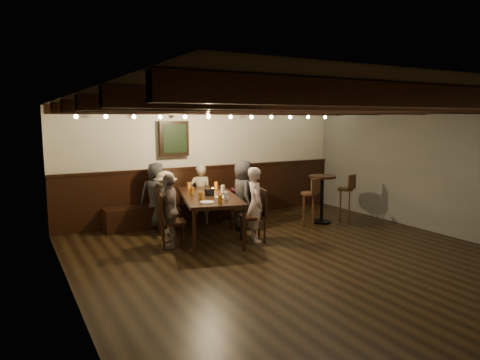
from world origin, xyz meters
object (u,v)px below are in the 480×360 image
chair_right_far (254,225)px  person_right_far (255,204)px  chair_right_near (241,215)px  high_top_table (322,192)px  dining_table (209,198)px  person_bench_right (245,192)px  person_right_near (243,195)px  chair_left_far (172,231)px  person_left_near (166,202)px  person_bench_left (156,195)px  bar_stool_left (309,209)px  chair_left_near (168,218)px  bar_stool_right (345,204)px  person_bench_centre (201,194)px  person_left_far (170,210)px

chair_right_far → person_right_far: 0.38m
chair_right_near → person_right_far: 0.98m
chair_right_far → high_top_table: bearing=-60.9°
dining_table → person_bench_right: (1.11, 0.63, -0.07)m
person_bench_right → high_top_table: bearing=166.2°
person_right_near → chair_right_near: bearing=90.0°
chair_left_far → person_left_near: (0.21, 0.88, 0.32)m
person_bench_left → bar_stool_left: person_bench_left is taller
person_right_far → bar_stool_left: 1.46m
chair_left_near → bar_stool_right: 3.70m
chair_right_far → person_bench_centre: person_bench_centre is taller
chair_right_near → dining_table: bearing=122.0°
person_bench_centre → high_top_table: (2.23, -1.16, 0.04)m
chair_right_near → chair_right_far: bearing=-180.0°
person_left_far → person_bench_left: bearing=-173.7°
chair_right_near → person_left_far: person_left_far is taller
person_left_near → person_bench_right: bearing=105.3°
person_left_near → bar_stool_right: bearing=90.8°
dining_table → bar_stool_left: (2.01, -0.36, -0.34)m
chair_right_far → person_bench_left: bearing=50.2°
person_bench_left → person_bench_centre: bearing=-170.5°
high_top_table → bar_stool_left: bar_stool_left is taller
bar_stool_right → dining_table: bearing=158.0°
chair_left_far → chair_right_far: (1.39, -0.38, 0.01)m
bar_stool_right → person_left_near: bearing=149.3°
person_bench_right → person_right_far: (-0.50, -1.26, 0.02)m
chair_left_far → person_left_near: person_left_near is taller
chair_right_far → person_left_near: size_ratio=0.78×
chair_left_far → chair_right_near: bearing=122.0°
person_bench_centre → person_right_far: bearing=116.6°
chair_right_far → person_bench_left: person_bench_left is taller
dining_table → person_bench_right: person_bench_right is taller
person_bench_left → person_left_near: size_ratio=1.11×
bar_stool_right → high_top_table: bearing=146.6°
dining_table → person_bench_right: size_ratio=1.75×
person_right_near → bar_stool_left: 1.34m
person_bench_left → bar_stool_right: bearing=174.1°
person_bench_right → person_bench_centre: bearing=-9.5°
dining_table → person_left_near: size_ratio=1.90×
dining_table → chair_left_near: size_ratio=2.44×
chair_right_far → person_bench_left: size_ratio=0.70×
person_bench_left → person_bench_right: (1.74, -0.48, -0.01)m
person_bench_centre → bar_stool_right: person_bench_centre is taller
chair_right_near → person_bench_centre: (-0.53, 0.77, 0.34)m
dining_table → person_bench_left: person_bench_left is taller
person_bench_centre → bar_stool_left: bearing=157.0°
person_left_near → person_left_far: 0.90m
person_left_far → chair_right_far: bearing=90.0°
person_left_far → person_bench_centre: bearing=153.4°
dining_table → bar_stool_right: 3.04m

